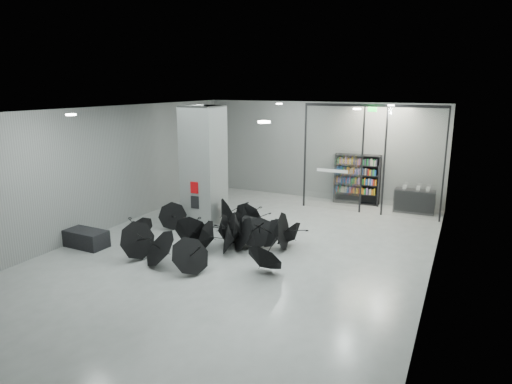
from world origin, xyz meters
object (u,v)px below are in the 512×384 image
at_px(bookshelf, 357,179).
at_px(shop_counter, 414,201).
at_px(column, 204,165).
at_px(umbrella_cluster, 223,238).
at_px(bench, 83,238).

bearing_deg(bookshelf, shop_counter, -14.87).
height_order(column, shop_counter, column).
relative_size(bookshelf, umbrella_cluster, 0.36).
distance_m(column, bookshelf, 6.40).
bearing_deg(shop_counter, bookshelf, 169.02).
height_order(column, umbrella_cluster, column).
height_order(bench, bookshelf, bookshelf).
distance_m(bookshelf, umbrella_cluster, 7.18).
xyz_separation_m(bench, umbrella_cluster, (3.86, 1.60, 0.07)).
distance_m(bench, bookshelf, 10.42).
distance_m(bench, shop_counter, 11.62).
xyz_separation_m(column, umbrella_cluster, (1.86, -2.02, -1.68)).
bearing_deg(column, bookshelf, 48.72).
relative_size(column, umbrella_cluster, 0.73).
bearing_deg(bookshelf, bench, -131.60).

